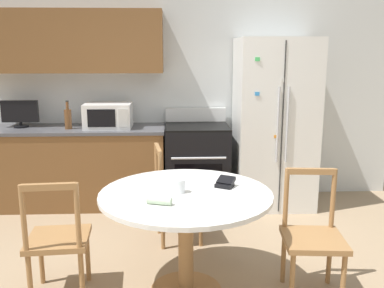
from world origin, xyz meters
name	(u,v)px	position (x,y,z in m)	size (l,w,h in m)	color
back_wall	(151,77)	(-0.31, 2.59, 1.44)	(5.20, 0.44, 2.60)	silver
kitchen_counter	(75,167)	(-1.18, 2.29, 0.45)	(2.06, 0.64, 0.90)	brown
refrigerator	(274,124)	(1.08, 2.23, 0.94)	(0.86, 0.74, 1.88)	white
oven_range	(197,164)	(0.21, 2.26, 0.47)	(0.71, 0.68, 1.08)	black
microwave	(108,116)	(-0.77, 2.28, 1.04)	(0.51, 0.38, 0.27)	white
countertop_tv	(20,113)	(-1.76, 2.34, 1.06)	(0.40, 0.16, 0.30)	black
counter_bottle	(68,118)	(-1.20, 2.22, 1.02)	(0.08, 0.08, 0.31)	brown
dining_table	(186,212)	(0.03, 0.39, 0.62)	(1.22, 1.22, 0.77)	white
dining_chair_far	(176,195)	(-0.03, 1.29, 0.43)	(0.47, 0.47, 0.90)	#9E7042
dining_chair_left	(58,240)	(-0.87, 0.37, 0.43)	(0.45, 0.45, 0.90)	#9E7042
dining_chair_right	(313,237)	(0.94, 0.34, 0.43)	(0.45, 0.45, 0.90)	#9E7042
candle_glass	(180,187)	(-0.01, 0.39, 0.81)	(0.08, 0.08, 0.09)	silver
folded_napkin	(159,201)	(-0.14, 0.16, 0.80)	(0.17, 0.10, 0.05)	beige
wallet	(225,183)	(0.32, 0.51, 0.80)	(0.17, 0.17, 0.07)	black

